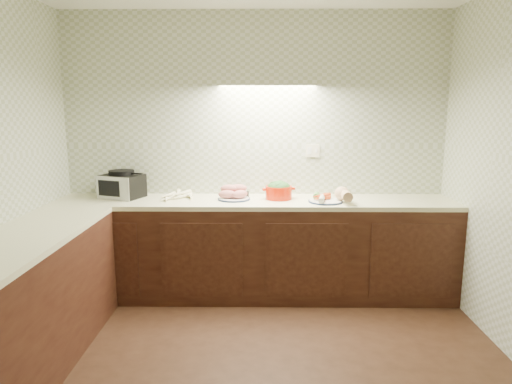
{
  "coord_description": "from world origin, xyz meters",
  "views": [
    {
      "loc": [
        0.06,
        -2.54,
        1.73
      ],
      "look_at": [
        0.02,
        1.25,
        1.02
      ],
      "focal_mm": 32.0,
      "sensor_mm": 36.0,
      "label": 1
    }
  ],
  "objects_px": {
    "veg_plate": "(333,196)",
    "sweet_potato_plate": "(234,194)",
    "toaster_oven": "(122,185)",
    "parsnip_pile": "(177,196)",
    "onion_bowl": "(241,193)",
    "dutch_oven": "(279,190)"
  },
  "relations": [
    {
      "from": "parsnip_pile",
      "to": "sweet_potato_plate",
      "type": "distance_m",
      "value": 0.52
    },
    {
      "from": "onion_bowl",
      "to": "dutch_oven",
      "type": "distance_m",
      "value": 0.36
    },
    {
      "from": "onion_bowl",
      "to": "veg_plate",
      "type": "bearing_deg",
      "value": -14.83
    },
    {
      "from": "toaster_oven",
      "to": "onion_bowl",
      "type": "relative_size",
      "value": 3.03
    },
    {
      "from": "onion_bowl",
      "to": "dutch_oven",
      "type": "height_order",
      "value": "dutch_oven"
    },
    {
      "from": "parsnip_pile",
      "to": "veg_plate",
      "type": "distance_m",
      "value": 1.41
    },
    {
      "from": "onion_bowl",
      "to": "veg_plate",
      "type": "distance_m",
      "value": 0.85
    },
    {
      "from": "veg_plate",
      "to": "toaster_oven",
      "type": "bearing_deg",
      "value": 174.67
    },
    {
      "from": "onion_bowl",
      "to": "veg_plate",
      "type": "height_order",
      "value": "veg_plate"
    },
    {
      "from": "onion_bowl",
      "to": "parsnip_pile",
      "type": "bearing_deg",
      "value": -171.23
    },
    {
      "from": "toaster_oven",
      "to": "sweet_potato_plate",
      "type": "xyz_separation_m",
      "value": [
        1.04,
        -0.07,
        -0.07
      ]
    },
    {
      "from": "toaster_oven",
      "to": "veg_plate",
      "type": "relative_size",
      "value": 1.14
    },
    {
      "from": "onion_bowl",
      "to": "dutch_oven",
      "type": "bearing_deg",
      "value": -14.26
    },
    {
      "from": "veg_plate",
      "to": "sweet_potato_plate",
      "type": "bearing_deg",
      "value": 173.09
    },
    {
      "from": "toaster_oven",
      "to": "parsnip_pile",
      "type": "distance_m",
      "value": 0.53
    },
    {
      "from": "parsnip_pile",
      "to": "onion_bowl",
      "type": "bearing_deg",
      "value": 8.77
    },
    {
      "from": "onion_bowl",
      "to": "sweet_potato_plate",
      "type": "bearing_deg",
      "value": -119.48
    },
    {
      "from": "toaster_oven",
      "to": "dutch_oven",
      "type": "xyz_separation_m",
      "value": [
        1.45,
        -0.05,
        -0.04
      ]
    },
    {
      "from": "toaster_oven",
      "to": "parsnip_pile",
      "type": "bearing_deg",
      "value": 15.46
    },
    {
      "from": "sweet_potato_plate",
      "to": "veg_plate",
      "type": "xyz_separation_m",
      "value": [
        0.89,
        -0.11,
        -0.0
      ]
    },
    {
      "from": "toaster_oven",
      "to": "onion_bowl",
      "type": "distance_m",
      "value": 1.11
    },
    {
      "from": "onion_bowl",
      "to": "veg_plate",
      "type": "xyz_separation_m",
      "value": [
        0.82,
        -0.22,
        0.01
      ]
    }
  ]
}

